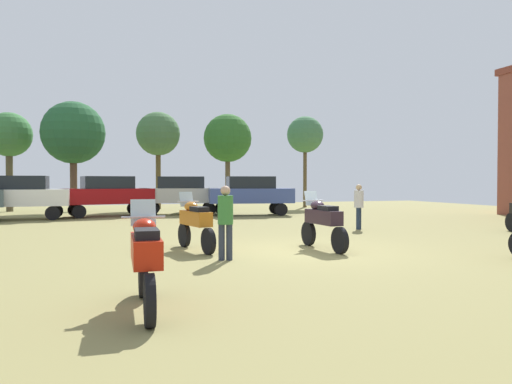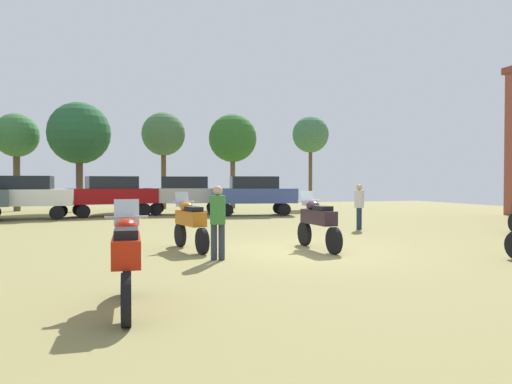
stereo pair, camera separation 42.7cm
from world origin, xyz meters
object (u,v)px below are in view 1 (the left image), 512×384
Objects in this scene: car_1 at (250,193)px; tree_5 at (158,135)px; car_2 at (108,193)px; motorcycle_7 at (146,256)px; tree_3 at (9,136)px; tree_7 at (228,139)px; car_6 at (19,194)px; car_5 at (181,192)px; tree_1 at (305,135)px; motorcycle_8 at (195,222)px; person_2 at (225,217)px; motorcycle_3 at (323,221)px; tree_2 at (73,133)px; person_3 at (359,203)px.

car_1 is 8.82m from tree_5.
motorcycle_7 is at bearing 170.16° from car_2.
car_2 is 8.53m from tree_3.
tree_7 reaches higher than car_2.
car_6 is 0.75× the size of tree_3.
car_5 is 0.79× the size of tree_3.
tree_3 reaches higher than motorcycle_7.
tree_3 is (-5.33, 5.84, 3.21)m from car_2.
car_6 is 18.04m from tree_1.
motorcycle_8 is at bearing -121.72° from tree_1.
person_2 is (-4.79, -13.28, -0.21)m from car_1.
car_6 is at bearing 122.11° from motorcycle_3.
tree_2 reaches higher than person_2.
tree_7 is (2.47, 18.81, 3.78)m from motorcycle_3.
motorcycle_3 is at bearing -174.00° from person_3.
tree_7 is at bearing -61.44° from car_6.
car_5 is (-1.33, 14.04, 0.44)m from motorcycle_3.
tree_5 is at bearing 170.99° from tree_7.
tree_1 is (4.29, 14.34, 3.92)m from person_3.
motorcycle_3 is 14.70m from car_2.
person_2 is 1.01× the size of person_3.
car_5 is 10.96m from person_3.
motorcycle_7 is at bearing -139.86° from motorcycle_3.
tree_5 is at bearing 101.82° from person_2.
motorcycle_7 is 5.57m from motorcycle_8.
tree_2 reaches higher than tree_1.
tree_5 reaches higher than motorcycle_3.
car_6 is (-5.73, 12.00, 0.45)m from motorcycle_8.
car_2 reaches higher than motorcycle_3.
motorcycle_7 is 0.35× the size of tree_2.
motorcycle_3 is 0.37× the size of tree_1.
motorcycle_7 is 1.34× the size of person_3.
person_3 is 0.27× the size of tree_5.
tree_5 is at bearing 15.33° from car_5.
car_6 is at bearing 105.18° from motorcycle_7.
car_6 is 2.63× the size of person_2.
car_5 is at bearing -96.77° from car_2.
motorcycle_3 is 1.07× the size of motorcycle_8.
person_2 is (6.08, -13.70, -0.21)m from car_6.
car_1 reaches higher than motorcycle_3.
car_2 is 0.75× the size of tree_7.
tree_7 is at bearing 3.67° from tree_2.
tree_2 is at bearing 90.16° from motorcycle_8.
tree_2 is (-8.82, 5.81, 3.34)m from car_1.
person_2 is 22.50m from tree_1.
tree_7 is (11.35, 5.98, 3.34)m from car_6.
car_2 reaches higher than motorcycle_8.
tree_5 is at bearing 174.51° from tree_1.
motorcycle_7 is (-4.85, -4.49, -0.01)m from motorcycle_3.
car_1 is at bearing -94.32° from tree_7.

